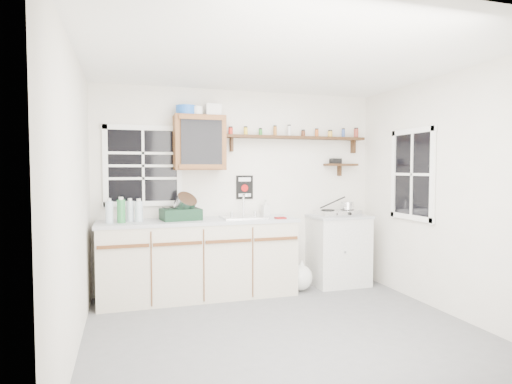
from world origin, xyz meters
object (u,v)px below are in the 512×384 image
Objects in this scene: main_cabinet at (199,258)px; dish_rack at (182,211)px; upper_cabinet at (199,143)px; hotplate at (338,213)px; spice_shelf at (297,137)px; right_cabinet at (338,250)px.

main_cabinet is 0.60m from dish_rack.
upper_cabinet is 1.12× the size of hotplate.
hotplate is at bearing -4.46° from upper_cabinet.
spice_shelf reaches higher than dish_rack.
main_cabinet is 1.99m from spice_shelf.
spice_shelf is (1.29, 0.07, 0.10)m from upper_cabinet.
upper_cabinet is at bearing 170.05° from hotplate.
upper_cabinet is 1.35× the size of dish_rack.
right_cabinet is 1.89× the size of dish_rack.
main_cabinet is 1.21× the size of spice_shelf.
main_cabinet is 3.55× the size of upper_cabinet.
main_cabinet is at bearing -179.21° from right_cabinet.
spice_shelf is at bearing -1.37° from dish_rack.
main_cabinet is at bearing -103.68° from upper_cabinet.
dish_rack is at bearing -152.96° from upper_cabinet.
main_cabinet is 1.84m from right_cabinet.
upper_cabinet is 0.84m from dish_rack.
right_cabinet is 2.11m from dish_rack.
spice_shelf is 3.29× the size of hotplate.
dish_rack is (-0.23, -0.12, -0.80)m from upper_cabinet.
upper_cabinet reaches higher than right_cabinet.
hotplate reaches higher than main_cabinet.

